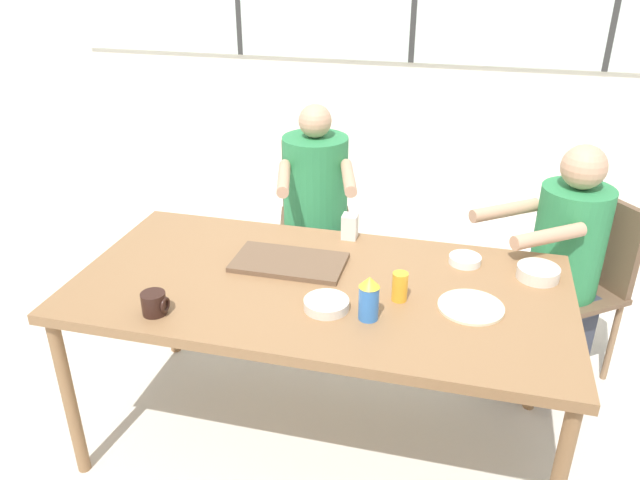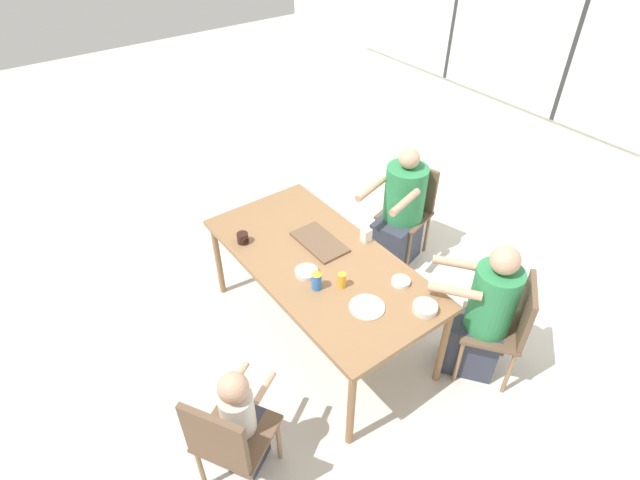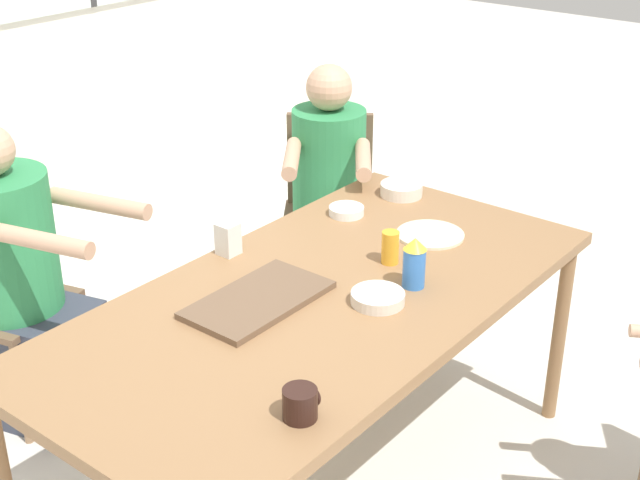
{
  "view_description": "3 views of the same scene",
  "coord_description": "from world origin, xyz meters",
  "px_view_note": "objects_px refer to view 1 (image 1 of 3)",
  "views": [
    {
      "loc": [
        0.5,
        -1.96,
        1.94
      ],
      "look_at": [
        0.0,
        0.0,
        0.94
      ],
      "focal_mm": 35.0,
      "sensor_mm": 36.0,
      "label": 1
    },
    {
      "loc": [
        2.16,
        -1.6,
        3.08
      ],
      "look_at": [
        0.0,
        0.0,
        0.94
      ],
      "focal_mm": 28.0,
      "sensor_mm": 36.0,
      "label": 2
    },
    {
      "loc": [
        -1.82,
        -1.45,
        2.05
      ],
      "look_at": [
        0.0,
        0.0,
        0.94
      ],
      "focal_mm": 50.0,
      "sensor_mm": 36.0,
      "label": 3
    }
  ],
  "objects_px": {
    "chair_for_man_blue_shirt": "(585,271)",
    "bowl_cereal": "(465,260)",
    "milk_carton_small": "(350,226)",
    "bowl_white_shallow": "(538,273)",
    "juice_glass": "(400,287)",
    "sippy_cup": "(369,297)",
    "chair_for_woman_green_shirt": "(315,202)",
    "bowl_fruit": "(326,304)",
    "person_man_blue_shirt": "(556,279)",
    "coffee_mug": "(155,303)",
    "person_woman_green_shirt": "(316,218)"
  },
  "relations": [
    {
      "from": "coffee_mug",
      "to": "bowl_fruit",
      "type": "distance_m",
      "value": 0.59
    },
    {
      "from": "sippy_cup",
      "to": "bowl_cereal",
      "type": "bearing_deg",
      "value": 58.03
    },
    {
      "from": "bowl_fruit",
      "to": "person_man_blue_shirt",
      "type": "bearing_deg",
      "value": 44.88
    },
    {
      "from": "person_woman_green_shirt",
      "to": "bowl_fruit",
      "type": "bearing_deg",
      "value": 90.8
    },
    {
      "from": "chair_for_man_blue_shirt",
      "to": "chair_for_woman_green_shirt",
      "type": "bearing_deg",
      "value": 34.33
    },
    {
      "from": "chair_for_man_blue_shirt",
      "to": "person_woman_green_shirt",
      "type": "bearing_deg",
      "value": 40.06
    },
    {
      "from": "chair_for_man_blue_shirt",
      "to": "coffee_mug",
      "type": "xyz_separation_m",
      "value": [
        -1.56,
        -1.14,
        0.28
      ]
    },
    {
      "from": "chair_for_man_blue_shirt",
      "to": "bowl_cereal",
      "type": "distance_m",
      "value": 0.79
    },
    {
      "from": "juice_glass",
      "to": "bowl_cereal",
      "type": "height_order",
      "value": "juice_glass"
    },
    {
      "from": "chair_for_man_blue_shirt",
      "to": "sippy_cup",
      "type": "xyz_separation_m",
      "value": [
        -0.85,
        -0.99,
        0.32
      ]
    },
    {
      "from": "juice_glass",
      "to": "milk_carton_small",
      "type": "xyz_separation_m",
      "value": [
        -0.27,
        0.45,
        -0.0
      ]
    },
    {
      "from": "chair_for_man_blue_shirt",
      "to": "sippy_cup",
      "type": "distance_m",
      "value": 1.34
    },
    {
      "from": "bowl_white_shallow",
      "to": "milk_carton_small",
      "type": "bearing_deg",
      "value": 167.88
    },
    {
      "from": "milk_carton_small",
      "to": "coffee_mug",
      "type": "bearing_deg",
      "value": -125.27
    },
    {
      "from": "juice_glass",
      "to": "bowl_cereal",
      "type": "xyz_separation_m",
      "value": [
        0.22,
        0.34,
        -0.04
      ]
    },
    {
      "from": "milk_carton_small",
      "to": "bowl_cereal",
      "type": "relative_size",
      "value": 0.85
    },
    {
      "from": "person_man_blue_shirt",
      "to": "milk_carton_small",
      "type": "bearing_deg",
      "value": 71.26
    },
    {
      "from": "coffee_mug",
      "to": "chair_for_woman_green_shirt",
      "type": "bearing_deg",
      "value": 85.05
    },
    {
      "from": "chair_for_man_blue_shirt",
      "to": "bowl_fruit",
      "type": "xyz_separation_m",
      "value": [
        -1.0,
        -0.97,
        0.25
      ]
    },
    {
      "from": "person_woman_green_shirt",
      "to": "coffee_mug",
      "type": "xyz_separation_m",
      "value": [
        -0.19,
        -1.46,
        0.3
      ]
    },
    {
      "from": "person_woman_green_shirt",
      "to": "bowl_cereal",
      "type": "distance_m",
      "value": 1.2
    },
    {
      "from": "chair_for_woman_green_shirt",
      "to": "bowl_fruit",
      "type": "bearing_deg",
      "value": 90.71
    },
    {
      "from": "chair_for_woman_green_shirt",
      "to": "chair_for_man_blue_shirt",
      "type": "height_order",
      "value": "same"
    },
    {
      "from": "person_man_blue_shirt",
      "to": "coffee_mug",
      "type": "height_order",
      "value": "person_man_blue_shirt"
    },
    {
      "from": "sippy_cup",
      "to": "juice_glass",
      "type": "distance_m",
      "value": 0.17
    },
    {
      "from": "chair_for_woman_green_shirt",
      "to": "bowl_white_shallow",
      "type": "xyz_separation_m",
      "value": [
        1.15,
        -1.04,
        0.26
      ]
    },
    {
      "from": "bowl_cereal",
      "to": "bowl_fruit",
      "type": "xyz_separation_m",
      "value": [
        -0.45,
        -0.46,
        0.0
      ]
    },
    {
      "from": "chair_for_woman_green_shirt",
      "to": "sippy_cup",
      "type": "xyz_separation_m",
      "value": [
        0.57,
        -1.47,
        0.32
      ]
    },
    {
      "from": "sippy_cup",
      "to": "bowl_white_shallow",
      "type": "distance_m",
      "value": 0.72
    },
    {
      "from": "person_man_blue_shirt",
      "to": "juice_glass",
      "type": "height_order",
      "value": "person_man_blue_shirt"
    },
    {
      "from": "person_man_blue_shirt",
      "to": "milk_carton_small",
      "type": "relative_size",
      "value": 10.65
    },
    {
      "from": "bowl_cereal",
      "to": "chair_for_woman_green_shirt",
      "type": "bearing_deg",
      "value": 131.42
    },
    {
      "from": "person_woman_green_shirt",
      "to": "person_man_blue_shirt",
      "type": "bearing_deg",
      "value": 145.87
    },
    {
      "from": "bowl_white_shallow",
      "to": "bowl_cereal",
      "type": "relative_size",
      "value": 1.26
    },
    {
      "from": "milk_carton_small",
      "to": "bowl_cereal",
      "type": "bearing_deg",
      "value": -12.78
    },
    {
      "from": "chair_for_woman_green_shirt",
      "to": "coffee_mug",
      "type": "bearing_deg",
      "value": 69.52
    },
    {
      "from": "sippy_cup",
      "to": "coffee_mug",
      "type": "bearing_deg",
      "value": -168.09
    },
    {
      "from": "juice_glass",
      "to": "milk_carton_small",
      "type": "distance_m",
      "value": 0.53
    },
    {
      "from": "person_man_blue_shirt",
      "to": "sippy_cup",
      "type": "relative_size",
      "value": 7.06
    },
    {
      "from": "chair_for_man_blue_shirt",
      "to": "bowl_cereal",
      "type": "relative_size",
      "value": 6.91
    },
    {
      "from": "bowl_fruit",
      "to": "chair_for_woman_green_shirt",
      "type": "bearing_deg",
      "value": 106.24
    },
    {
      "from": "juice_glass",
      "to": "sippy_cup",
      "type": "bearing_deg",
      "value": -120.51
    },
    {
      "from": "coffee_mug",
      "to": "chair_for_man_blue_shirt",
      "type": "bearing_deg",
      "value": 36.08
    },
    {
      "from": "bowl_fruit",
      "to": "juice_glass",
      "type": "bearing_deg",
      "value": 26.97
    },
    {
      "from": "chair_for_man_blue_shirt",
      "to": "bowl_cereal",
      "type": "height_order",
      "value": "chair_for_man_blue_shirt"
    },
    {
      "from": "juice_glass",
      "to": "coffee_mug",
      "type": "bearing_deg",
      "value": -159.71
    },
    {
      "from": "person_man_blue_shirt",
      "to": "juice_glass",
      "type": "xyz_separation_m",
      "value": [
        -0.63,
        -0.74,
        0.29
      ]
    },
    {
      "from": "chair_for_man_blue_shirt",
      "to": "coffee_mug",
      "type": "relative_size",
      "value": 9.58
    },
    {
      "from": "coffee_mug",
      "to": "bowl_white_shallow",
      "type": "height_order",
      "value": "coffee_mug"
    },
    {
      "from": "chair_for_man_blue_shirt",
      "to": "milk_carton_small",
      "type": "relative_size",
      "value": 8.09
    }
  ]
}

